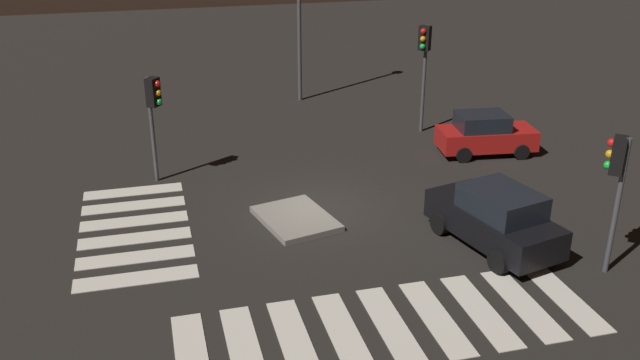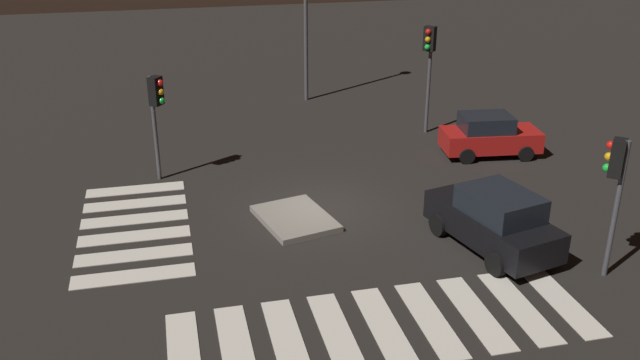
# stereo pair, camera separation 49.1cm
# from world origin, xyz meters

# --- Properties ---
(ground_plane) EXTENTS (80.00, 80.00, 0.00)m
(ground_plane) POSITION_xyz_m (0.00, 0.00, 0.00)
(ground_plane) COLOR black
(traffic_island) EXTENTS (2.98, 2.50, 0.18)m
(traffic_island) POSITION_xyz_m (0.67, -0.94, 0.09)
(traffic_island) COLOR gray
(traffic_island) RESTS_ON ground
(car_black) EXTENTS (4.38, 2.66, 1.80)m
(car_black) POSITION_xyz_m (3.60, 4.12, 0.88)
(car_black) COLOR black
(car_black) RESTS_ON ground
(car_red) EXTENTS (2.05, 3.79, 1.59)m
(car_red) POSITION_xyz_m (-3.17, 7.29, 0.78)
(car_red) COLOR red
(car_red) RESTS_ON ground
(traffic_light_north) EXTENTS (0.54, 0.53, 3.75)m
(traffic_light_north) POSITION_xyz_m (5.53, 6.26, 2.85)
(traffic_light_north) COLOR #47474C
(traffic_light_north) RESTS_ON ground
(traffic_light_west) EXTENTS (0.54, 0.54, 4.39)m
(traffic_light_west) POSITION_xyz_m (-6.10, 5.87, 3.33)
(traffic_light_west) COLOR #47474C
(traffic_light_west) RESTS_ON ground
(traffic_light_south) EXTENTS (0.54, 0.53, 3.67)m
(traffic_light_south) POSITION_xyz_m (-3.57, -4.77, 2.78)
(traffic_light_south) COLOR #47474C
(traffic_light_south) RESTS_ON ground
(crosswalk_near) EXTENTS (6.45, 3.20, 0.02)m
(crosswalk_near) POSITION_xyz_m (-0.00, -5.71, 0.01)
(crosswalk_near) COLOR silver
(crosswalk_near) RESTS_ON ground
(crosswalk_side) EXTENTS (3.20, 9.90, 0.02)m
(crosswalk_side) POSITION_xyz_m (6.50, 0.00, 0.01)
(crosswalk_side) COLOR silver
(crosswalk_side) RESTS_ON ground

